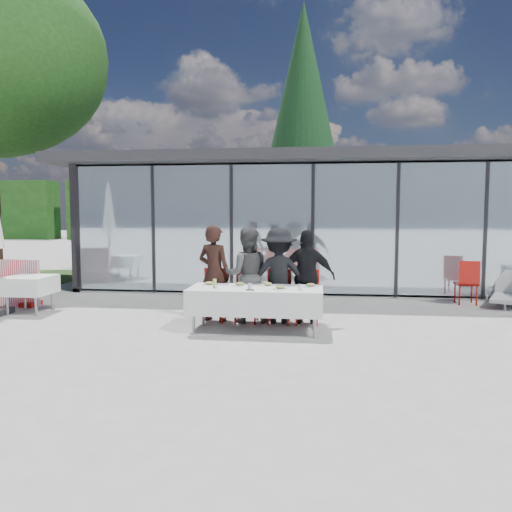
{
  "coord_description": "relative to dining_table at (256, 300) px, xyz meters",
  "views": [
    {
      "loc": [
        1.13,
        -7.83,
        2.02
      ],
      "look_at": [
        0.02,
        1.2,
        1.22
      ],
      "focal_mm": 35.0,
      "sensor_mm": 36.0,
      "label": 1
    }
  ],
  "objects": [
    {
      "name": "diner_a",
      "position": [
        -0.86,
        0.7,
        0.36
      ],
      "size": [
        0.84,
        0.84,
        1.79
      ],
      "primitive_type": "imported",
      "rotation": [
        0.0,
        0.0,
        2.8
      ],
      "color": "black",
      "rests_on": "ground"
    },
    {
      "name": "juice_bottle",
      "position": [
        -0.68,
        -0.16,
        0.29
      ],
      "size": [
        0.06,
        0.06,
        0.16
      ],
      "primitive_type": "cylinder",
      "color": "#96B94D",
      "rests_on": "dining_table"
    },
    {
      "name": "conifer_tree",
      "position": [
        0.39,
        12.52,
        5.45
      ],
      "size": [
        4.0,
        4.0,
        10.5
      ],
      "color": "#382316",
      "rests_on": "ground"
    },
    {
      "name": "diner_d",
      "position": [
        0.85,
        0.7,
        0.32
      ],
      "size": [
        1.08,
        1.08,
        1.71
      ],
      "primitive_type": "imported",
      "rotation": [
        0.0,
        0.0,
        3.06
      ],
      "color": "black",
      "rests_on": "ground"
    },
    {
      "name": "ground",
      "position": [
        -0.11,
        -0.48,
        -0.54
      ],
      "size": [
        90.0,
        90.0,
        0.0
      ],
      "primitive_type": "plane",
      "color": "#A4A09B",
      "rests_on": "ground"
    },
    {
      "name": "dining_table",
      "position": [
        0.0,
        0.0,
        0.0
      ],
      "size": [
        2.26,
        0.96,
        0.75
      ],
      "color": "silver",
      "rests_on": "ground"
    },
    {
      "name": "diner_chair_d",
      "position": [
        0.85,
        0.75,
        -0.0
      ],
      "size": [
        0.44,
        0.44,
        0.97
      ],
      "color": "#B0110B",
      "rests_on": "ground"
    },
    {
      "name": "pavilion",
      "position": [
        1.9,
        7.69,
        1.61
      ],
      "size": [
        14.8,
        8.8,
        3.44
      ],
      "color": "gray",
      "rests_on": "ground"
    },
    {
      "name": "diner_b",
      "position": [
        -0.25,
        0.7,
        0.34
      ],
      "size": [
        0.97,
        0.97,
        1.75
      ],
      "primitive_type": "imported",
      "rotation": [
        0.0,
        0.0,
        3.29
      ],
      "color": "#474747",
      "rests_on": "ground"
    },
    {
      "name": "diner_chair_a",
      "position": [
        -0.86,
        0.75,
        -0.0
      ],
      "size": [
        0.44,
        0.44,
        0.97
      ],
      "color": "#B0110B",
      "rests_on": "ground"
    },
    {
      "name": "diner_c",
      "position": [
        0.34,
        0.7,
        0.33
      ],
      "size": [
        1.19,
        1.19,
        1.74
      ],
      "primitive_type": "imported",
      "rotation": [
        0.0,
        0.0,
        3.2
      ],
      "color": "black",
      "rests_on": "ground"
    },
    {
      "name": "spare_table_left",
      "position": [
        -4.73,
        1.02,
        0.02
      ],
      "size": [
        0.86,
        0.86,
        0.74
      ],
      "color": "silver",
      "rests_on": "ground"
    },
    {
      "name": "diner_chair_c",
      "position": [
        0.34,
        0.75,
        -0.0
      ],
      "size": [
        0.44,
        0.44,
        0.97
      ],
      "color": "#B0110B",
      "rests_on": "ground"
    },
    {
      "name": "plate_b",
      "position": [
        -0.3,
        0.15,
        0.24
      ],
      "size": [
        0.25,
        0.25,
        0.07
      ],
      "color": "white",
      "rests_on": "dining_table"
    },
    {
      "name": "plate_extra",
      "position": [
        0.43,
        -0.16,
        0.24
      ],
      "size": [
        0.25,
        0.25,
        0.07
      ],
      "color": "white",
      "rests_on": "dining_table"
    },
    {
      "name": "plate_c",
      "position": [
        0.18,
        0.19,
        0.24
      ],
      "size": [
        0.25,
        0.25,
        0.07
      ],
      "color": "white",
      "rests_on": "dining_table"
    },
    {
      "name": "plate_a",
      "position": [
        -0.84,
        0.16,
        0.24
      ],
      "size": [
        0.25,
        0.25,
        0.07
      ],
      "color": "white",
      "rests_on": "dining_table"
    },
    {
      "name": "drinking_glasses",
      "position": [
        0.35,
        -0.22,
        0.26
      ],
      "size": [
        0.9,
        0.08,
        0.1
      ],
      "color": "silver",
      "rests_on": "dining_table"
    },
    {
      "name": "folded_eyeglasses",
      "position": [
        -0.05,
        -0.31,
        0.22
      ],
      "size": [
        0.14,
        0.03,
        0.01
      ],
      "primitive_type": "cube",
      "color": "black",
      "rests_on": "dining_table"
    },
    {
      "name": "spare_chair_b",
      "position": [
        4.3,
        2.98,
        -0.0
      ],
      "size": [
        0.45,
        0.45,
        0.97
      ],
      "color": "#B0110B",
      "rests_on": "ground"
    },
    {
      "name": "plate_d",
      "position": [
        0.93,
        0.17,
        0.24
      ],
      "size": [
        0.25,
        0.25,
        0.07
      ],
      "color": "white",
      "rests_on": "dining_table"
    },
    {
      "name": "treeline",
      "position": [
        -2.11,
        27.52,
        1.66
      ],
      "size": [
        62.5,
        2.0,
        4.4
      ],
      "color": "#153912",
      "rests_on": "ground"
    },
    {
      "name": "diner_chair_b",
      "position": [
        -0.25,
        0.75,
        -0.0
      ],
      "size": [
        0.44,
        0.44,
        0.97
      ],
      "color": "#B0110B",
      "rests_on": "ground"
    },
    {
      "name": "lounger",
      "position": [
        5.2,
        3.07,
        -0.28
      ],
      "size": [
        1.09,
        1.46,
        0.72
      ],
      "color": "silver",
      "rests_on": "ground"
    }
  ]
}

